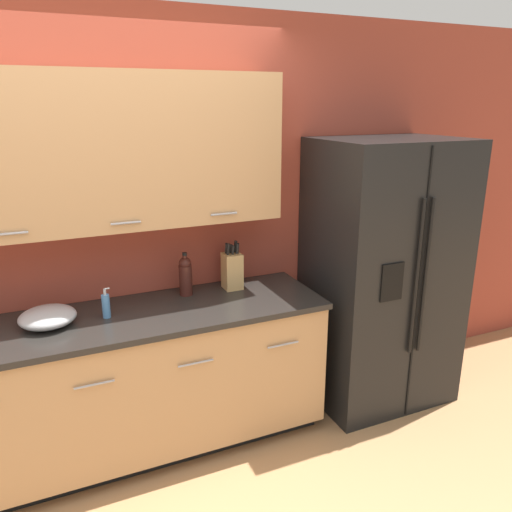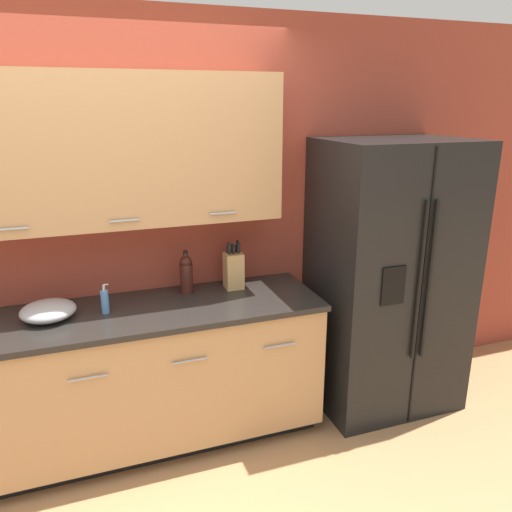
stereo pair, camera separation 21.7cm
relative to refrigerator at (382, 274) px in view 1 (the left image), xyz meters
name	(u,v)px [view 1 (the left image)]	position (x,y,z in m)	size (l,w,h in m)	color
wall_back	(96,214)	(-1.83, 0.34, 0.52)	(10.00, 0.39, 2.60)	#993D2D
counter_unit	(138,382)	(-1.71, 0.05, -0.46)	(2.25, 0.64, 0.91)	black
refrigerator	(382,274)	(0.00, 0.00, 0.00)	(0.95, 0.74, 1.84)	black
knife_block	(232,270)	(-1.04, 0.20, 0.11)	(0.11, 0.12, 0.31)	tan
wine_bottle	(185,275)	(-1.35, 0.21, 0.11)	(0.08, 0.08, 0.28)	#3D1914
soap_dispenser	(106,306)	(-1.85, 0.06, 0.06)	(0.05, 0.04, 0.17)	#4C7FB2
mixing_bowl	(48,317)	(-2.15, 0.08, 0.03)	(0.30, 0.30, 0.10)	#A3A3A5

